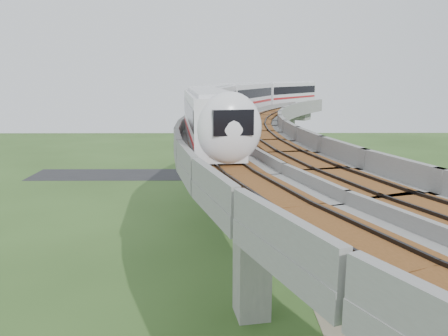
{
  "coord_description": "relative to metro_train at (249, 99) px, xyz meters",
  "views": [
    {
      "loc": [
        -1.01,
        -35.71,
        14.94
      ],
      "look_at": [
        -0.76,
        -0.55,
        7.5
      ],
      "focal_mm": 35.0,
      "sensor_mm": 36.0,
      "label": 1
    }
  ],
  "objects": [
    {
      "name": "ground",
      "position": [
        -2.22,
        -14.83,
        -12.31
      ],
      "size": [
        160.0,
        160.0,
        0.0
      ],
      "primitive_type": "plane",
      "color": "#304E1F",
      "rests_on": "ground"
    },
    {
      "name": "dirt_lot",
      "position": [
        11.78,
        -16.83,
        -12.29
      ],
      "size": [
        18.0,
        26.0,
        0.04
      ],
      "primitive_type": "cube",
      "color": "gray",
      "rests_on": "ground"
    },
    {
      "name": "asphalt_road",
      "position": [
        -2.22,
        15.17,
        -12.29
      ],
      "size": [
        60.0,
        8.0,
        0.03
      ],
      "primitive_type": "cube",
      "color": "#232326",
      "rests_on": "ground"
    },
    {
      "name": "viaduct",
      "position": [
        1.62,
        -14.83,
        -3.26
      ],
      "size": [
        19.58,
        73.98,
        11.4
      ],
      "color": "#99968E",
      "rests_on": "ground"
    },
    {
      "name": "metro_train",
      "position": [
        0.0,
        0.0,
        0.0
      ],
      "size": [
        19.69,
        59.35,
        3.64
      ],
      "color": "silver",
      "rests_on": "ground"
    },
    {
      "name": "fence",
      "position": [
        7.53,
        -14.83,
        -11.56
      ],
      "size": [
        3.87,
        38.73,
        1.5
      ],
      "color": "#2D382D",
      "rests_on": "ground"
    },
    {
      "name": "tree_0",
      "position": [
        8.09,
        6.38,
        -10.05
      ],
      "size": [
        2.09,
        2.09,
        3.15
      ],
      "color": "#382314",
      "rests_on": "ground"
    },
    {
      "name": "tree_1",
      "position": [
        6.99,
        0.55,
        -10.6
      ],
      "size": [
        2.65,
        2.65,
        2.83
      ],
      "color": "#382314",
      "rests_on": "ground"
    },
    {
      "name": "tree_2",
      "position": [
        5.1,
        -9.1,
        -9.95
      ],
      "size": [
        2.03,
        2.03,
        3.23
      ],
      "color": "#382314",
      "rests_on": "ground"
    },
    {
      "name": "tree_3",
      "position": [
        4.3,
        -16.89,
        -10.36
      ],
      "size": [
        2.95,
        2.95,
        3.2
      ],
      "color": "#382314",
      "rests_on": "ground"
    },
    {
      "name": "tree_4",
      "position": [
        5.48,
        -25.63,
        -10.34
      ],
      "size": [
        2.84,
        2.84,
        3.18
      ],
      "color": "#382314",
      "rests_on": "ground"
    },
    {
      "name": "car_red",
      "position": [
        11.38,
        -15.87,
        -11.67
      ],
      "size": [
        3.66,
        3.26,
        1.2
      ],
      "primitive_type": "imported",
      "rotation": [
        0.0,
        0.0,
        -0.9
      ],
      "color": "#AF1D10",
      "rests_on": "dirt_lot"
    },
    {
      "name": "car_dark",
      "position": [
        8.73,
        -10.38,
        -11.59
      ],
      "size": [
        4.76,
        2.18,
        1.35
      ],
      "primitive_type": "imported",
      "rotation": [
        0.0,
        0.0,
        1.63
      ],
      "color": "black",
      "rests_on": "dirt_lot"
    }
  ]
}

